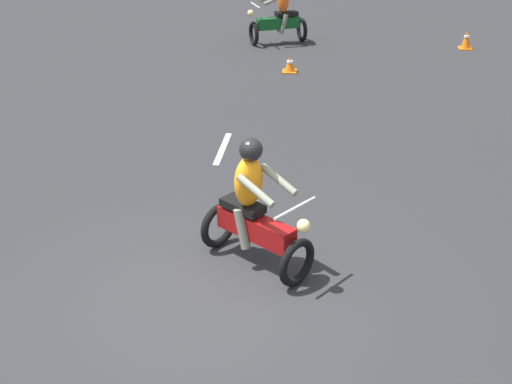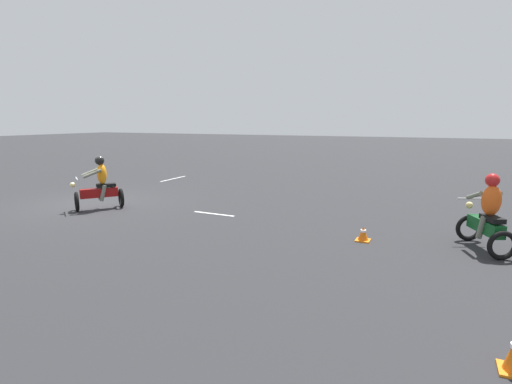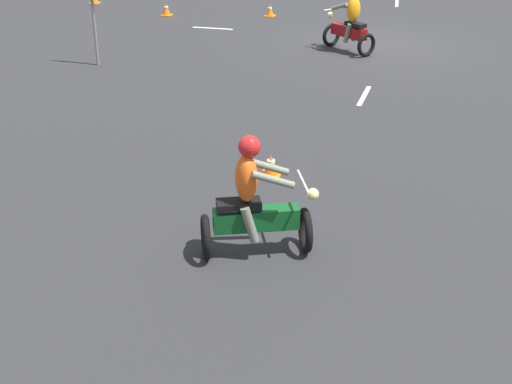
% 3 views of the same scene
% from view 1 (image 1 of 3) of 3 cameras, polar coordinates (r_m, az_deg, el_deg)
% --- Properties ---
extents(ground_plane, '(120.00, 120.00, 0.00)m').
position_cam_1_polar(ground_plane, '(8.21, -4.31, -8.89)').
color(ground_plane, '#28282B').
extents(motorcycle_rider_foreground, '(1.48, 1.32, 1.66)m').
position_cam_1_polar(motorcycle_rider_foreground, '(8.54, -0.17, -1.57)').
color(motorcycle_rider_foreground, black).
rests_on(motorcycle_rider_foreground, ground).
extents(motorcycle_rider_background, '(1.54, 1.12, 1.66)m').
position_cam_1_polar(motorcycle_rider_background, '(18.49, 1.90, 13.99)').
color(motorcycle_rider_background, black).
rests_on(motorcycle_rider_background, ground).
extents(traffic_cone_mid_center, '(0.32, 0.32, 0.35)m').
position_cam_1_polar(traffic_cone_mid_center, '(16.22, 2.72, 10.13)').
color(traffic_cone_mid_center, orange).
rests_on(traffic_cone_mid_center, ground).
extents(traffic_cone_far_center, '(0.32, 0.32, 0.46)m').
position_cam_1_polar(traffic_cone_far_center, '(18.81, 16.48, 11.59)').
color(traffic_cone_far_center, orange).
rests_on(traffic_cone_far_center, ground).
extents(lane_stripe_n, '(0.13, 1.37, 0.01)m').
position_cam_1_polar(lane_stripe_n, '(12.13, -2.69, 3.50)').
color(lane_stripe_n, silver).
rests_on(lane_stripe_n, ground).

